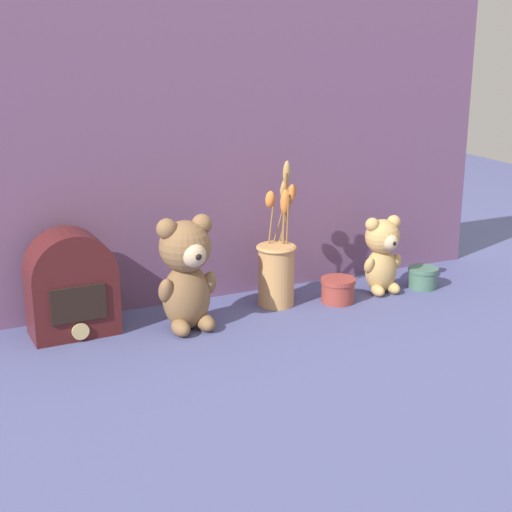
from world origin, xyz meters
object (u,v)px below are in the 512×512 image
flower_vase (277,266)px  decorative_tin_tall (423,277)px  teddy_bear_medium (382,253)px  decorative_tin_short (338,290)px  teddy_bear_large (186,271)px  vintage_radio (72,286)px

flower_vase → decorative_tin_tall: 0.42m
flower_vase → decorative_tin_tall: flower_vase is taller
teddy_bear_medium → decorative_tin_short: bearing=-173.2°
teddy_bear_large → decorative_tin_short: (0.41, 0.01, -0.11)m
vintage_radio → decorative_tin_short: vintage_radio is taller
decorative_tin_short → teddy_bear_medium: bearing=6.8°
vintage_radio → teddy_bear_large: bearing=-18.5°
decorative_tin_tall → flower_vase: bearing=172.9°
decorative_tin_short → decorative_tin_tall: bearing=-0.1°
teddy_bear_large → vintage_radio: bearing=161.5°
vintage_radio → decorative_tin_tall: (0.92, -0.07, -0.09)m
decorative_tin_short → flower_vase: bearing=161.2°
vintage_radio → decorative_tin_short: size_ratio=2.73×
decorative_tin_tall → decorative_tin_short: (-0.26, 0.00, 0.00)m
decorative_tin_tall → decorative_tin_short: decorative_tin_short is taller
teddy_bear_medium → vintage_radio: vintage_radio is taller
teddy_bear_large → teddy_bear_medium: bearing=2.7°
vintage_radio → decorative_tin_tall: vintage_radio is taller
teddy_bear_medium → flower_vase: (-0.29, 0.03, -0.00)m
decorative_tin_tall → teddy_bear_medium: bearing=172.0°
teddy_bear_medium → decorative_tin_tall: bearing=-8.0°
teddy_bear_large → teddy_bear_medium: (0.55, 0.03, -0.03)m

